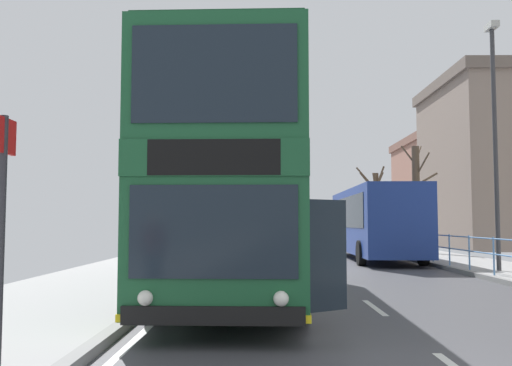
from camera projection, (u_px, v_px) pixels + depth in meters
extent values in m
cube|color=silver|center=(375.00, 307.00, 10.80)|extent=(0.12, 2.00, 0.00)
cube|color=silver|center=(339.00, 281.00, 15.59)|extent=(0.12, 2.00, 0.00)
cube|color=silver|center=(321.00, 268.00, 20.38)|extent=(0.12, 2.00, 0.00)
cube|color=silver|center=(309.00, 259.00, 25.16)|extent=(0.12, 2.00, 0.00)
cube|color=silver|center=(301.00, 253.00, 29.95)|extent=(0.12, 2.00, 0.00)
cube|color=silver|center=(296.00, 249.00, 34.74)|extent=(0.12, 2.00, 0.00)
cube|color=silver|center=(291.00, 246.00, 39.53)|extent=(0.12, 2.00, 0.00)
cube|color=silver|center=(288.00, 243.00, 44.32)|extent=(0.12, 2.00, 0.00)
cube|color=silver|center=(285.00, 241.00, 49.10)|extent=(0.12, 2.00, 0.00)
cube|color=silver|center=(283.00, 240.00, 53.89)|extent=(0.12, 2.00, 0.00)
cube|color=#19512D|center=(241.00, 238.00, 12.81)|extent=(2.81, 11.33, 1.88)
cube|color=#19512D|center=(241.00, 186.00, 12.90)|extent=(2.82, 11.38, 0.49)
cube|color=#19512D|center=(241.00, 138.00, 12.98)|extent=(2.81, 11.33, 1.72)
cube|color=#154527|center=(241.00, 100.00, 13.04)|extent=(2.72, 10.99, 0.08)
cube|color=#19232D|center=(213.00, 232.00, 7.20)|extent=(2.18, 0.09, 1.21)
cube|color=black|center=(214.00, 157.00, 7.27)|extent=(1.73, 0.08, 0.47)
cube|color=#19232D|center=(214.00, 73.00, 7.35)|extent=(2.18, 0.09, 1.31)
cube|color=black|center=(213.00, 316.00, 7.12)|extent=(2.35, 0.15, 0.24)
cube|color=yellow|center=(241.00, 277.00, 12.75)|extent=(2.83, 11.39, 0.10)
cube|color=#19232D|center=(295.00, 226.00, 13.07)|extent=(0.28, 8.78, 0.98)
cube|color=#19232D|center=(295.00, 134.00, 12.94)|extent=(0.32, 10.13, 1.03)
cube|color=#19232D|center=(189.00, 226.00, 13.16)|extent=(0.28, 8.78, 0.98)
cube|color=#19232D|center=(187.00, 135.00, 13.03)|extent=(0.32, 10.13, 1.03)
sphere|color=white|center=(281.00, 299.00, 7.10)|extent=(0.21, 0.21, 0.20)
sphere|color=white|center=(145.00, 298.00, 7.16)|extent=(0.21, 0.21, 0.20)
cube|color=#19232D|center=(325.00, 255.00, 8.18)|extent=(0.69, 0.47, 1.62)
cube|color=black|center=(301.00, 254.00, 8.50)|extent=(0.13, 0.90, 1.62)
cylinder|color=black|center=(299.00, 290.00, 9.30)|extent=(0.33, 1.05, 1.04)
cylinder|color=black|center=(157.00, 289.00, 9.38)|extent=(0.33, 1.05, 1.04)
cylinder|color=black|center=(289.00, 261.00, 16.43)|extent=(0.33, 1.05, 1.04)
cylinder|color=black|center=(209.00, 261.00, 16.52)|extent=(0.33, 1.05, 1.04)
cube|color=navy|center=(374.00, 221.00, 24.99)|extent=(2.61, 10.67, 2.78)
cube|color=#19232D|center=(346.00, 212.00, 25.04)|extent=(0.15, 9.04, 1.33)
cube|color=#19232D|center=(402.00, 212.00, 24.99)|extent=(0.15, 9.04, 1.33)
cube|color=#19232D|center=(356.00, 216.00, 30.32)|extent=(2.11, 0.06, 1.67)
cylinder|color=black|center=(339.00, 246.00, 28.23)|extent=(0.29, 0.96, 0.96)
cylinder|color=black|center=(386.00, 246.00, 28.18)|extent=(0.29, 0.96, 0.96)
cylinder|color=black|center=(361.00, 253.00, 21.42)|extent=(0.29, 0.96, 0.96)
cylinder|color=black|center=(423.00, 253.00, 21.37)|extent=(0.29, 0.96, 0.96)
cylinder|color=#598CC6|center=(494.00, 256.00, 15.95)|extent=(0.05, 0.05, 1.09)
cylinder|color=#598CC6|center=(469.00, 253.00, 17.82)|extent=(0.05, 0.05, 1.09)
cylinder|color=#598CC6|center=(449.00, 250.00, 19.68)|extent=(0.05, 0.05, 1.09)
cylinder|color=#598CC6|center=(433.00, 247.00, 21.55)|extent=(0.05, 0.05, 1.09)
cylinder|color=#2D2D33|center=(0.00, 244.00, 5.54)|extent=(0.08, 0.08, 2.56)
cube|color=red|center=(5.00, 136.00, 5.64)|extent=(0.04, 0.44, 0.36)
cylinder|color=#38383D|center=(495.00, 148.00, 17.72)|extent=(0.14, 0.14, 7.67)
cube|color=#B2B2AD|center=(492.00, 26.00, 18.00)|extent=(0.28, 0.60, 0.20)
cylinder|color=#4C3D2D|center=(416.00, 199.00, 28.54)|extent=(0.38, 0.38, 5.40)
cylinder|color=#4C3D2D|center=(422.00, 165.00, 28.32)|extent=(0.61, 0.80, 1.22)
cylinder|color=#4C3D2D|center=(418.00, 155.00, 29.32)|extent=(0.72, 1.29, 1.09)
cylinder|color=#4C3D2D|center=(427.00, 179.00, 28.67)|extent=(1.19, 0.23, 0.72)
cylinder|color=#4C3D2D|center=(408.00, 155.00, 28.89)|extent=(0.72, 0.49, 1.06)
cylinder|color=#4C3D2D|center=(377.00, 209.00, 37.36)|extent=(0.31, 0.31, 4.81)
cylinder|color=#4C3D2D|center=(385.00, 192.00, 36.95)|extent=(0.95, 1.05, 1.29)
cylinder|color=#4C3D2D|center=(368.00, 183.00, 37.62)|extent=(1.14, 0.39, 1.48)
cylinder|color=#4C3D2D|center=(366.00, 179.00, 37.61)|extent=(1.37, 0.32, 1.61)
cylinder|color=#4C3D2D|center=(380.00, 177.00, 36.96)|extent=(0.42, 1.22, 1.31)
cylinder|color=#4C3D2D|center=(375.00, 186.00, 36.77)|extent=(0.59, 1.48, 1.62)
cylinder|color=#4C3D2D|center=(379.00, 181.00, 36.76)|extent=(0.25, 1.53, 1.01)
cube|color=#936656|center=(458.00, 192.00, 50.71)|extent=(8.41, 14.81, 8.85)
cube|color=brown|center=(456.00, 139.00, 51.05)|extent=(8.75, 15.40, 0.70)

